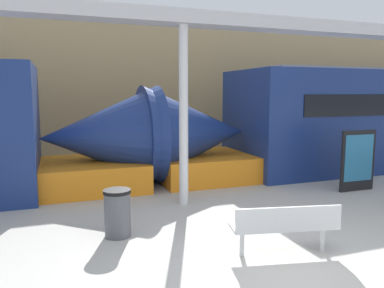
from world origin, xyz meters
name	(u,v)px	position (x,y,z in m)	size (l,w,h in m)	color
ground_plane	(290,284)	(0.00, 0.00, 0.00)	(60.00, 60.00, 0.00)	#B2AFA8
station_wall	(134,91)	(0.00, 10.06, 2.50)	(56.00, 0.20, 5.00)	tan
bench_near	(285,224)	(0.42, 0.76, 0.49)	(1.66, 0.76, 0.79)	silver
trash_bin	(118,213)	(-1.83, 2.38, 0.41)	(0.46, 0.46, 0.82)	#4C4F54
poster_board	(358,160)	(4.26, 3.40, 0.77)	(1.01, 0.07, 1.52)	black
support_column_near	(184,117)	(-0.17, 3.80, 1.92)	(0.20, 0.20, 3.83)	silver
canopy_beam	(183,18)	(-0.17, 3.80, 3.97)	(28.00, 0.60, 0.28)	#B7B7BC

